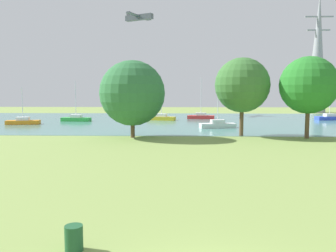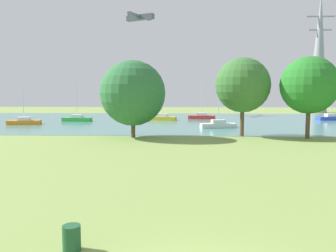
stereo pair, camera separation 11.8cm
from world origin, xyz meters
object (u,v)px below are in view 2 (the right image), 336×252
sailboat_orange (24,121)px  sailboat_red (202,116)px  light_aircraft (140,17)px  sailboat_blue (331,117)px  sailboat_green (77,119)px  sailboat_yellow (162,118)px  electricity_pylon (319,53)px  tree_east_far (243,85)px  litter_bin (72,238)px  sailboat_white (218,125)px  tree_east_near (133,93)px  tree_west_far (309,85)px

sailboat_orange → sailboat_red: bearing=23.0°
light_aircraft → sailboat_blue: bearing=-22.6°
sailboat_green → sailboat_orange: bearing=-137.4°
sailboat_yellow → electricity_pylon: 43.75m
tree_east_far → light_aircraft: bearing=113.1°
sailboat_orange → electricity_pylon: electricity_pylon is taller
sailboat_orange → light_aircraft: (14.65, 24.30, 20.18)m
litter_bin → sailboat_white: bearing=77.3°
sailboat_red → sailboat_green: bearing=-164.5°
sailboat_orange → electricity_pylon: bearing=29.6°
sailboat_white → sailboat_yellow: size_ratio=0.86×
sailboat_white → sailboat_orange: size_ratio=0.99×
litter_bin → electricity_pylon: 81.02m
sailboat_red → sailboat_green: 21.75m
sailboat_red → tree_east_near: size_ratio=0.90×
sailboat_orange → tree_east_far: (30.31, -12.44, 5.15)m
sailboat_green → sailboat_blue: 43.24m
tree_east_far → light_aircraft: 42.67m
litter_bin → light_aircraft: light_aircraft is taller
sailboat_yellow → electricity_pylon: electricity_pylon is taller
sailboat_white → sailboat_orange: 28.86m
electricity_pylon → light_aircraft: size_ratio=3.40×
sailboat_red → litter_bin: bearing=-97.5°
sailboat_green → tree_west_far: bearing=-33.1°
sailboat_white → sailboat_orange: sailboat_orange is taller
electricity_pylon → sailboat_blue: bearing=-105.0°
sailboat_blue → tree_east_far: (-19.01, -22.34, 5.13)m
sailboat_yellow → tree_east_far: tree_east_far is taller
tree_west_far → tree_east_far: bearing=164.9°
sailboat_orange → tree_east_far: 33.16m
sailboat_blue → sailboat_white: bearing=-146.3°
sailboat_red → tree_west_far: 27.96m
litter_bin → electricity_pylon: (34.74, 71.97, 13.31)m
sailboat_yellow → electricity_pylon: (34.80, 22.96, 13.26)m
tree_east_far → electricity_pylon: electricity_pylon is taller
tree_east_near → tree_west_far: (18.37, -0.04, 0.83)m
sailboat_green → sailboat_red: bearing=15.5°
sailboat_blue → electricity_pylon: 25.84m
sailboat_blue → tree_west_far: bearing=-117.4°
sailboat_white → litter_bin: bearing=-102.7°
sailboat_orange → tree_west_far: bearing=-21.1°
sailboat_orange → sailboat_green: 8.51m
tree_east_far → tree_west_far: tree_east_far is taller
sailboat_orange → sailboat_white: bearing=-7.8°
sailboat_red → sailboat_green: (-20.96, -5.80, -0.01)m
sailboat_blue → tree_west_far: tree_west_far is taller
sailboat_green → litter_bin: bearing=-73.2°
sailboat_green → tree_east_far: size_ratio=0.76×
tree_east_far → electricity_pylon: 50.94m
tree_east_near → sailboat_yellow: bearing=85.4°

